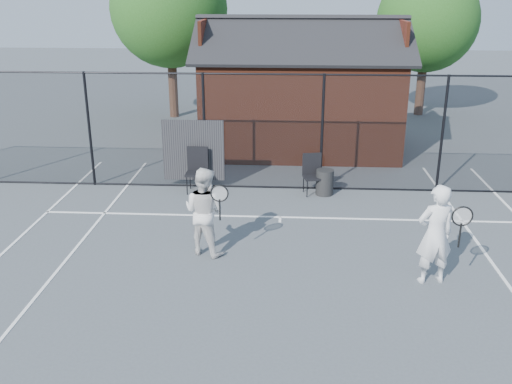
# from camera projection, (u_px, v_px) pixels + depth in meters

# --- Properties ---
(ground) EXTENTS (80.00, 80.00, 0.00)m
(ground) POSITION_uv_depth(u_px,v_px,m) (277.00, 281.00, 10.29)
(ground) COLOR #4B5256
(ground) RESTS_ON ground
(court_lines) EXTENTS (11.02, 18.00, 0.01)m
(court_lines) POSITION_uv_depth(u_px,v_px,m) (275.00, 321.00, 9.05)
(court_lines) COLOR white
(court_lines) RESTS_ON ground
(fence) EXTENTS (22.04, 3.00, 3.00)m
(fence) POSITION_uv_depth(u_px,v_px,m) (271.00, 135.00, 14.51)
(fence) COLOR black
(fence) RESTS_ON ground
(clubhouse) EXTENTS (6.50, 4.36, 4.19)m
(clubhouse) POSITION_uv_depth(u_px,v_px,m) (300.00, 99.00, 18.16)
(clubhouse) COLOR #612817
(clubhouse) RESTS_ON ground
(tree_left) EXTENTS (4.48, 4.48, 6.44)m
(tree_left) POSITION_uv_depth(u_px,v_px,m) (169.00, 9.00, 21.78)
(tree_left) COLOR #352115
(tree_left) RESTS_ON ground
(tree_right) EXTENTS (3.97, 3.97, 5.70)m
(tree_right) POSITION_uv_depth(u_px,v_px,m) (427.00, 21.00, 22.34)
(tree_right) COLOR #352115
(tree_right) RESTS_ON ground
(player_front) EXTENTS (0.86, 0.67, 1.84)m
(player_front) POSITION_uv_depth(u_px,v_px,m) (435.00, 234.00, 9.95)
(player_front) COLOR white
(player_front) RESTS_ON ground
(player_back) EXTENTS (1.05, 0.96, 1.76)m
(player_back) POSITION_uv_depth(u_px,v_px,m) (204.00, 211.00, 11.09)
(player_back) COLOR silver
(player_back) RESTS_ON ground
(chair_left) EXTENTS (0.54, 0.56, 1.12)m
(chair_left) POSITION_uv_depth(u_px,v_px,m) (197.00, 171.00, 14.54)
(chair_left) COLOR black
(chair_left) RESTS_ON ground
(chair_right) EXTENTS (0.58, 0.59, 1.01)m
(chair_right) POSITION_uv_depth(u_px,v_px,m) (313.00, 175.00, 14.39)
(chair_right) COLOR black
(chair_right) RESTS_ON ground
(waste_bin) EXTENTS (0.49, 0.49, 0.65)m
(waste_bin) POSITION_uv_depth(u_px,v_px,m) (325.00, 182.00, 14.44)
(waste_bin) COLOR black
(waste_bin) RESTS_ON ground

